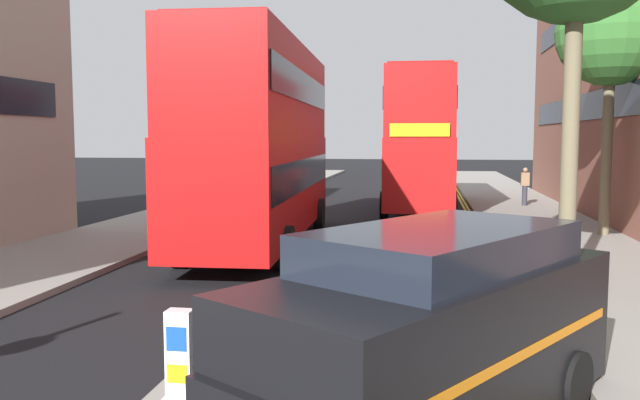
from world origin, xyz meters
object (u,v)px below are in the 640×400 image
Objects in this scene: double_decker_bus_oncoming at (419,138)px; pedestrian_far at (525,186)px; keep_left_bollard at (180,365)px; taxi_minivan at (428,331)px; double_decker_bus_away at (261,138)px.

pedestrian_far is (4.51, 1.22, -2.04)m from double_decker_bus_oncoming.
keep_left_bollard is at bearing -96.06° from double_decker_bus_oncoming.
double_decker_bus_oncoming is 21.27m from taxi_minivan.
taxi_minivan is 22.78m from pedestrian_far.
double_decker_bus_away is 14.34m from pedestrian_far.
double_decker_bus_away is at bearing 99.82° from keep_left_bollard.
pedestrian_far is at bearing 15.13° from double_decker_bus_oncoming.
keep_left_bollard is 0.22× the size of taxi_minivan.
double_decker_bus_oncoming is (2.26, 21.31, 2.42)m from keep_left_bollard.
double_decker_bus_away is (-1.96, 11.34, 2.42)m from keep_left_bollard.
double_decker_bus_oncoming is (4.22, 9.97, 0.00)m from double_decker_bus_away.
double_decker_bus_away is at bearing -112.96° from double_decker_bus_oncoming.
keep_left_bollard is at bearing -80.18° from double_decker_bus_away.
double_decker_bus_away reaches higher than taxi_minivan.
keep_left_bollard is 0.10× the size of double_decker_bus_away.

